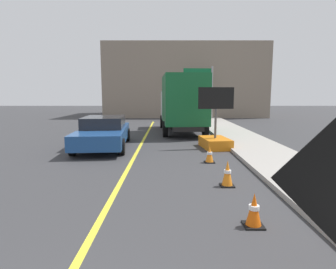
{
  "coord_description": "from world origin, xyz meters",
  "views": [
    {
      "loc": [
        1.3,
        -0.83,
        2.37
      ],
      "look_at": [
        1.27,
        5.97,
        1.41
      ],
      "focal_mm": 30.02,
      "sensor_mm": 36.0,
      "label": 1
    }
  ],
  "objects_px": {
    "arrow_board_trailer": "(216,137)",
    "traffic_cone_mid_lane": "(228,174)",
    "traffic_cone_far_lane": "(211,155)",
    "pickup_car": "(105,132)",
    "highway_guide_sign": "(205,83)",
    "traffic_cone_near_sign": "(255,210)",
    "box_truck": "(183,103)"
  },
  "relations": [
    {
      "from": "arrow_board_trailer",
      "to": "highway_guide_sign",
      "type": "height_order",
      "value": "highway_guide_sign"
    },
    {
      "from": "pickup_car",
      "to": "highway_guide_sign",
      "type": "relative_size",
      "value": 1.05
    },
    {
      "from": "arrow_board_trailer",
      "to": "box_truck",
      "type": "relative_size",
      "value": 0.39
    },
    {
      "from": "pickup_car",
      "to": "traffic_cone_far_lane",
      "type": "bearing_deg",
      "value": -33.69
    },
    {
      "from": "box_truck",
      "to": "pickup_car",
      "type": "relative_size",
      "value": 1.32
    },
    {
      "from": "highway_guide_sign",
      "to": "traffic_cone_far_lane",
      "type": "height_order",
      "value": "highway_guide_sign"
    },
    {
      "from": "box_truck",
      "to": "pickup_car",
      "type": "height_order",
      "value": "box_truck"
    },
    {
      "from": "pickup_car",
      "to": "highway_guide_sign",
      "type": "xyz_separation_m",
      "value": [
        6.26,
        14.04,
        2.72
      ]
    },
    {
      "from": "traffic_cone_mid_lane",
      "to": "traffic_cone_far_lane",
      "type": "xyz_separation_m",
      "value": [
        -0.09,
        2.58,
        -0.05
      ]
    },
    {
      "from": "box_truck",
      "to": "traffic_cone_mid_lane",
      "type": "distance_m",
      "value": 10.66
    },
    {
      "from": "pickup_car",
      "to": "traffic_cone_mid_lane",
      "type": "xyz_separation_m",
      "value": [
        4.47,
        -5.51,
        -0.36
      ]
    },
    {
      "from": "pickup_car",
      "to": "highway_guide_sign",
      "type": "distance_m",
      "value": 15.61
    },
    {
      "from": "highway_guide_sign",
      "to": "traffic_cone_mid_lane",
      "type": "relative_size",
      "value": 7.28
    },
    {
      "from": "highway_guide_sign",
      "to": "traffic_cone_mid_lane",
      "type": "height_order",
      "value": "highway_guide_sign"
    },
    {
      "from": "pickup_car",
      "to": "traffic_cone_near_sign",
      "type": "height_order",
      "value": "pickup_car"
    },
    {
      "from": "highway_guide_sign",
      "to": "traffic_cone_mid_lane",
      "type": "xyz_separation_m",
      "value": [
        -1.79,
        -19.55,
        -3.09
      ]
    },
    {
      "from": "box_truck",
      "to": "pickup_car",
      "type": "xyz_separation_m",
      "value": [
        -3.81,
        -5.02,
        -1.18
      ]
    },
    {
      "from": "traffic_cone_far_lane",
      "to": "pickup_car",
      "type": "bearing_deg",
      "value": 146.31
    },
    {
      "from": "pickup_car",
      "to": "highway_guide_sign",
      "type": "height_order",
      "value": "highway_guide_sign"
    },
    {
      "from": "arrow_board_trailer",
      "to": "box_truck",
      "type": "height_order",
      "value": "box_truck"
    },
    {
      "from": "traffic_cone_near_sign",
      "to": "traffic_cone_far_lane",
      "type": "xyz_separation_m",
      "value": [
        -0.09,
        4.85,
        -0.02
      ]
    },
    {
      "from": "pickup_car",
      "to": "highway_guide_sign",
      "type": "bearing_deg",
      "value": 65.96
    },
    {
      "from": "arrow_board_trailer",
      "to": "traffic_cone_near_sign",
      "type": "bearing_deg",
      "value": -94.23
    },
    {
      "from": "traffic_cone_near_sign",
      "to": "traffic_cone_far_lane",
      "type": "relative_size",
      "value": 1.06
    },
    {
      "from": "pickup_car",
      "to": "traffic_cone_near_sign",
      "type": "distance_m",
      "value": 8.98
    },
    {
      "from": "traffic_cone_far_lane",
      "to": "traffic_cone_mid_lane",
      "type": "bearing_deg",
      "value": -88.09
    },
    {
      "from": "pickup_car",
      "to": "traffic_cone_near_sign",
      "type": "bearing_deg",
      "value": -60.05
    },
    {
      "from": "highway_guide_sign",
      "to": "arrow_board_trailer",
      "type": "bearing_deg",
      "value": -94.92
    },
    {
      "from": "arrow_board_trailer",
      "to": "traffic_cone_mid_lane",
      "type": "height_order",
      "value": "arrow_board_trailer"
    },
    {
      "from": "traffic_cone_near_sign",
      "to": "traffic_cone_far_lane",
      "type": "distance_m",
      "value": 4.85
    },
    {
      "from": "arrow_board_trailer",
      "to": "traffic_cone_mid_lane",
      "type": "bearing_deg",
      "value": -96.06
    },
    {
      "from": "pickup_car",
      "to": "traffic_cone_near_sign",
      "type": "relative_size",
      "value": 8.38
    }
  ]
}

